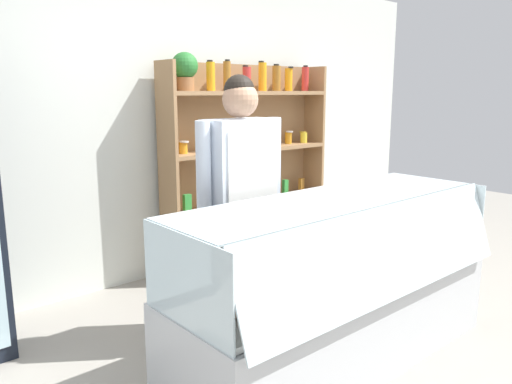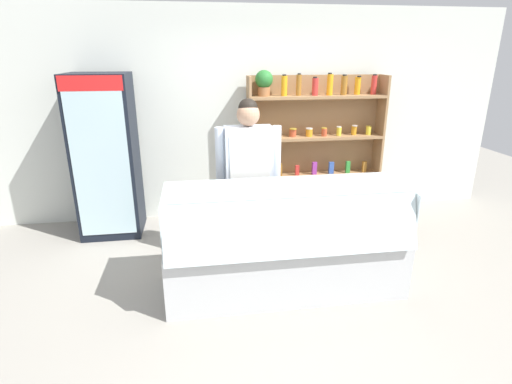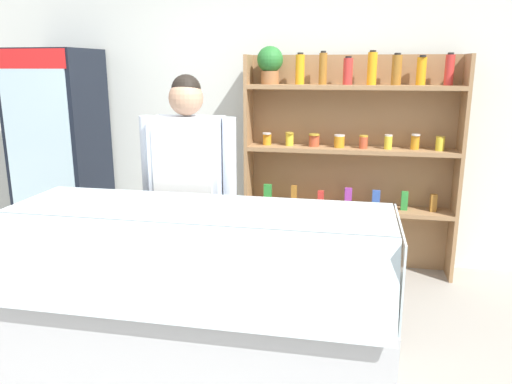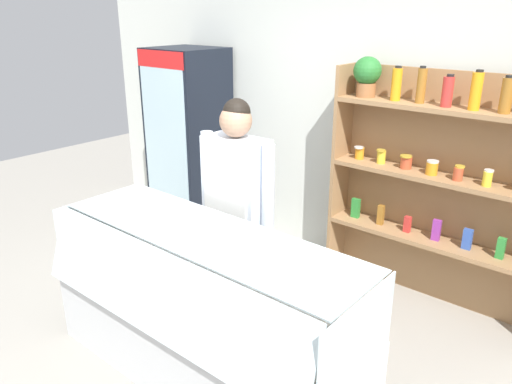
% 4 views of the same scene
% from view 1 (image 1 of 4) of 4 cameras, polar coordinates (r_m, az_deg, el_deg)
% --- Properties ---
extents(ground_plane, '(12.00, 12.00, 0.00)m').
position_cam_1_polar(ground_plane, '(3.27, 9.40, -18.38)').
color(ground_plane, gray).
extents(back_wall, '(6.80, 0.10, 2.70)m').
position_cam_1_polar(back_wall, '(4.44, -11.02, 7.75)').
color(back_wall, silver).
rests_on(back_wall, ground).
extents(shelving_unit, '(1.80, 0.29, 1.94)m').
position_cam_1_polar(shelving_unit, '(4.71, -1.55, 4.90)').
color(shelving_unit, '#9E754C').
rests_on(shelving_unit, ground).
extents(deli_display_case, '(2.17, 0.82, 1.01)m').
position_cam_1_polar(deli_display_case, '(3.15, 9.18, -13.26)').
color(deli_display_case, silver).
rests_on(deli_display_case, ground).
extents(shop_clerk, '(0.66, 0.25, 1.72)m').
position_cam_1_polar(shop_clerk, '(3.16, -1.69, 0.69)').
color(shop_clerk, '#4C4233').
rests_on(shop_clerk, ground).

